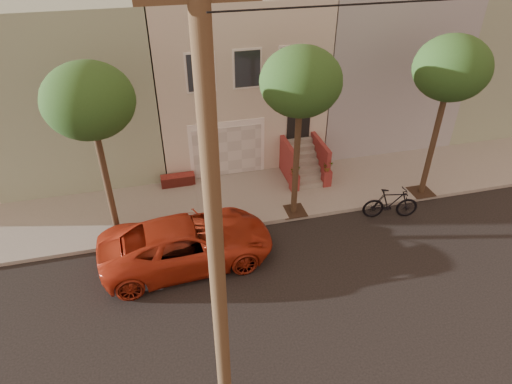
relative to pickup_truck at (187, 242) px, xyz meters
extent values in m
plane|color=black|center=(3.22, -2.30, -0.79)|extent=(90.00, 90.00, 0.00)
cube|color=gray|center=(3.22, 3.05, -0.71)|extent=(40.00, 3.70, 0.15)
cube|color=beige|center=(3.22, 8.90, 2.86)|extent=(7.00, 8.00, 7.00)
cube|color=gray|center=(-3.58, 8.90, 2.86)|extent=(6.50, 8.00, 7.00)
cube|color=#9799A0|center=(10.02, 8.90, 2.86)|extent=(6.50, 8.00, 7.00)
cube|color=gray|center=(16.52, 8.90, 2.86)|extent=(6.50, 8.00, 7.00)
cube|color=white|center=(2.32, 4.92, 0.61)|extent=(3.20, 0.12, 2.50)
cube|color=silver|center=(2.32, 4.86, 0.51)|extent=(2.90, 0.06, 2.20)
cube|color=gray|center=(2.32, 3.05, -0.63)|extent=(3.20, 3.70, 0.02)
cube|color=maroon|center=(0.12, 4.60, -0.42)|extent=(1.40, 0.45, 0.44)
cube|color=black|center=(5.42, 4.87, 1.76)|extent=(1.00, 0.06, 2.00)
cube|color=#3F4751|center=(1.42, 4.87, 3.96)|extent=(1.00, 0.06, 1.40)
cube|color=white|center=(1.42, 4.89, 3.96)|extent=(1.15, 0.05, 1.55)
cube|color=#3F4751|center=(3.22, 4.87, 3.96)|extent=(1.00, 0.06, 1.40)
cube|color=white|center=(3.22, 4.89, 3.96)|extent=(1.15, 0.05, 1.55)
cube|color=#3F4751|center=(5.02, 4.87, 3.96)|extent=(1.00, 0.06, 1.40)
cube|color=white|center=(5.02, 4.89, 3.96)|extent=(1.15, 0.05, 1.55)
cube|color=gray|center=(5.42, 3.08, -0.54)|extent=(1.20, 0.28, 0.20)
cube|color=gray|center=(5.42, 3.36, -0.34)|extent=(1.20, 0.28, 0.20)
cube|color=gray|center=(5.42, 3.64, -0.14)|extent=(1.20, 0.28, 0.20)
cube|color=gray|center=(5.42, 3.92, 0.06)|extent=(1.20, 0.28, 0.20)
cube|color=gray|center=(5.42, 4.20, 0.26)|extent=(1.20, 0.28, 0.20)
cube|color=gray|center=(5.42, 4.48, 0.46)|extent=(1.20, 0.28, 0.20)
cube|color=gray|center=(5.42, 4.76, 0.66)|extent=(1.20, 0.28, 0.20)
cube|color=maroon|center=(4.72, 3.92, 0.16)|extent=(0.18, 1.96, 1.60)
cube|color=maroon|center=(6.12, 3.92, 0.16)|extent=(0.18, 1.96, 1.60)
cube|color=maroon|center=(4.72, 3.04, -0.29)|extent=(0.35, 0.35, 0.70)
imported|color=#234719|center=(4.72, 3.04, 0.29)|extent=(0.40, 0.35, 0.45)
cube|color=maroon|center=(6.12, 3.04, -0.29)|extent=(0.35, 0.35, 0.70)
imported|color=#234719|center=(6.12, 3.04, 0.29)|extent=(0.41, 0.35, 0.45)
cube|color=#2D2116|center=(-2.28, 1.60, -0.63)|extent=(0.90, 0.90, 0.02)
cylinder|color=#3C2C1B|center=(-2.28, 1.60, 1.46)|extent=(0.22, 0.22, 4.20)
ellipsoid|color=#234719|center=(-2.28, 1.60, 4.51)|extent=(2.70, 2.57, 2.29)
cube|color=#2D2116|center=(4.22, 1.60, -0.63)|extent=(0.90, 0.90, 0.02)
cylinder|color=#3C2C1B|center=(4.22, 1.60, 1.46)|extent=(0.22, 0.22, 4.20)
ellipsoid|color=#234719|center=(4.22, 1.60, 4.51)|extent=(2.70, 2.57, 2.29)
cube|color=#2D2116|center=(9.72, 1.60, -0.63)|extent=(0.90, 0.90, 0.02)
cylinder|color=#3C2C1B|center=(9.72, 1.60, 1.46)|extent=(0.22, 0.22, 4.20)
ellipsoid|color=#234719|center=(9.72, 1.60, 4.51)|extent=(2.70, 2.57, 2.29)
cylinder|color=#4D3723|center=(0.22, -5.50, 4.21)|extent=(0.30, 0.30, 10.00)
imported|color=#AB2E17|center=(0.00, 0.00, 0.00)|extent=(5.81, 2.97, 1.57)
imported|color=black|center=(7.71, 0.57, -0.15)|extent=(2.18, 1.00, 1.26)
camera|label=1|loc=(-0.52, -11.33, 9.46)|focal=31.01mm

